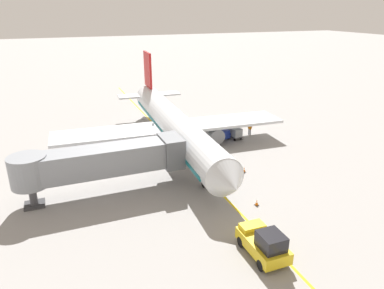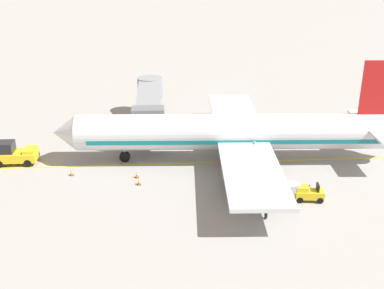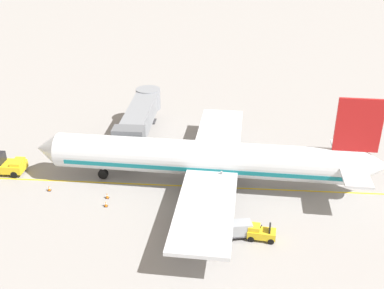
{
  "view_description": "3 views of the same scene",
  "coord_description": "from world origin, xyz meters",
  "px_view_note": "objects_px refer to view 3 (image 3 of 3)",
  "views": [
    {
      "loc": [
        14.05,
        41.11,
        17.09
      ],
      "look_at": [
        0.01,
        5.67,
        2.4
      ],
      "focal_mm": 33.24,
      "sensor_mm": 36.0,
      "label": 1
    },
    {
      "loc": [
        -44.66,
        7.63,
        20.45
      ],
      "look_at": [
        -0.86,
        4.65,
        2.47
      ],
      "focal_mm": 44.07,
      "sensor_mm": 36.0,
      "label": 2
    },
    {
      "loc": [
        -42.27,
        -1.65,
        25.76
      ],
      "look_at": [
        1.83,
        1.82,
        4.11
      ],
      "focal_mm": 42.99,
      "sensor_mm": 36.0,
      "label": 3
    }
  ],
  "objects_px": {
    "baggage_tug_lead": "(212,220)",
    "safety_cone_nose_left": "(49,188)",
    "jet_bridge": "(140,117)",
    "baggage_tug_trailing": "(261,233)",
    "pushback_tractor": "(3,164)",
    "ground_crew_wing_walker": "(210,248)",
    "baggage_cart_second_in_train": "(240,228)",
    "baggage_cart_front": "(204,228)",
    "safety_cone_nose_right": "(106,204)",
    "safety_cone_wing_tip": "(107,196)",
    "parked_airliner": "(207,159)"
  },
  "relations": [
    {
      "from": "ground_crew_wing_walker",
      "to": "safety_cone_nose_right",
      "type": "xyz_separation_m",
      "value": [
        6.92,
        10.71,
        -0.66
      ]
    },
    {
      "from": "pushback_tractor",
      "to": "safety_cone_nose_right",
      "type": "bearing_deg",
      "value": -113.84
    },
    {
      "from": "pushback_tractor",
      "to": "baggage_tug_trailing",
      "type": "height_order",
      "value": "pushback_tractor"
    },
    {
      "from": "pushback_tractor",
      "to": "safety_cone_nose_right",
      "type": "height_order",
      "value": "pushback_tractor"
    },
    {
      "from": "baggage_cart_second_in_train",
      "to": "safety_cone_nose_left",
      "type": "relative_size",
      "value": 5.05
    },
    {
      "from": "parked_airliner",
      "to": "jet_bridge",
      "type": "bearing_deg",
      "value": 41.02
    },
    {
      "from": "pushback_tractor",
      "to": "ground_crew_wing_walker",
      "type": "height_order",
      "value": "pushback_tractor"
    },
    {
      "from": "pushback_tractor",
      "to": "baggage_cart_front",
      "type": "xyz_separation_m",
      "value": [
        -9.87,
        -23.15,
        -0.15
      ]
    },
    {
      "from": "baggage_tug_lead",
      "to": "baggage_cart_front",
      "type": "xyz_separation_m",
      "value": [
        -1.61,
        0.66,
        0.24
      ]
    },
    {
      "from": "baggage_cart_front",
      "to": "jet_bridge",
      "type": "bearing_deg",
      "value": 25.55
    },
    {
      "from": "baggage_tug_lead",
      "to": "safety_cone_nose_left",
      "type": "relative_size",
      "value": 4.63
    },
    {
      "from": "safety_cone_nose_left",
      "to": "safety_cone_nose_right",
      "type": "height_order",
      "value": "same"
    },
    {
      "from": "baggage_tug_lead",
      "to": "ground_crew_wing_walker",
      "type": "bearing_deg",
      "value": 179.81
    },
    {
      "from": "baggage_cart_front",
      "to": "safety_cone_wing_tip",
      "type": "distance_m",
      "value": 11.74
    },
    {
      "from": "jet_bridge",
      "to": "baggage_tug_trailing",
      "type": "relative_size",
      "value": 6.12
    },
    {
      "from": "jet_bridge",
      "to": "baggage_tug_trailing",
      "type": "distance_m",
      "value": 24.08
    },
    {
      "from": "jet_bridge",
      "to": "baggage_cart_front",
      "type": "height_order",
      "value": "jet_bridge"
    },
    {
      "from": "pushback_tractor",
      "to": "baggage_tug_trailing",
      "type": "relative_size",
      "value": 1.68
    },
    {
      "from": "baggage_cart_second_in_train",
      "to": "safety_cone_wing_tip",
      "type": "distance_m",
      "value": 14.54
    },
    {
      "from": "parked_airliner",
      "to": "safety_cone_wing_tip",
      "type": "relative_size",
      "value": 63.26
    },
    {
      "from": "jet_bridge",
      "to": "baggage_cart_second_in_train",
      "type": "relative_size",
      "value": 5.4
    },
    {
      "from": "jet_bridge",
      "to": "pushback_tractor",
      "type": "bearing_deg",
      "value": 123.95
    },
    {
      "from": "baggage_tug_lead",
      "to": "safety_cone_nose_left",
      "type": "xyz_separation_m",
      "value": [
        4.92,
        17.43,
        -0.42
      ]
    },
    {
      "from": "baggage_cart_front",
      "to": "safety_cone_nose_right",
      "type": "relative_size",
      "value": 5.05
    },
    {
      "from": "ground_crew_wing_walker",
      "to": "safety_cone_wing_tip",
      "type": "relative_size",
      "value": 2.86
    },
    {
      "from": "parked_airliner",
      "to": "baggage_cart_front",
      "type": "bearing_deg",
      "value": -178.4
    },
    {
      "from": "baggage_tug_lead",
      "to": "safety_cone_wing_tip",
      "type": "height_order",
      "value": "baggage_tug_lead"
    },
    {
      "from": "baggage_tug_lead",
      "to": "baggage_cart_second_in_train",
      "type": "relative_size",
      "value": 0.92
    },
    {
      "from": "jet_bridge",
      "to": "baggage_tug_trailing",
      "type": "height_order",
      "value": "jet_bridge"
    },
    {
      "from": "jet_bridge",
      "to": "baggage_cart_front",
      "type": "xyz_separation_m",
      "value": [
        -19.26,
        -9.21,
        -2.51
      ]
    },
    {
      "from": "baggage_tug_trailing",
      "to": "baggage_cart_second_in_train",
      "type": "distance_m",
      "value": 1.88
    },
    {
      "from": "baggage_tug_trailing",
      "to": "safety_cone_wing_tip",
      "type": "distance_m",
      "value": 16.32
    },
    {
      "from": "baggage_tug_lead",
      "to": "safety_cone_wing_tip",
      "type": "bearing_deg",
      "value": 70.02
    },
    {
      "from": "baggage_tug_trailing",
      "to": "jet_bridge",
      "type": "bearing_deg",
      "value": 36.51
    },
    {
      "from": "baggage_cart_second_in_train",
      "to": "baggage_tug_trailing",
      "type": "bearing_deg",
      "value": -94.77
    },
    {
      "from": "safety_cone_nose_right",
      "to": "parked_airliner",
      "type": "bearing_deg",
      "value": -63.57
    },
    {
      "from": "baggage_tug_trailing",
      "to": "safety_cone_wing_tip",
      "type": "xyz_separation_m",
      "value": [
        5.57,
        15.33,
        -0.42
      ]
    },
    {
      "from": "baggage_tug_lead",
      "to": "ground_crew_wing_walker",
      "type": "height_order",
      "value": "ground_crew_wing_walker"
    },
    {
      "from": "baggage_tug_trailing",
      "to": "baggage_cart_front",
      "type": "xyz_separation_m",
      "value": [
        -0.03,
        5.03,
        0.24
      ]
    },
    {
      "from": "pushback_tractor",
      "to": "baggage_cart_second_in_train",
      "type": "bearing_deg",
      "value": -110.2
    },
    {
      "from": "ground_crew_wing_walker",
      "to": "jet_bridge",
      "type": "bearing_deg",
      "value": 24.03
    },
    {
      "from": "baggage_cart_front",
      "to": "parked_airliner",
      "type": "bearing_deg",
      "value": 1.6
    },
    {
      "from": "parked_airliner",
      "to": "baggage_tug_trailing",
      "type": "height_order",
      "value": "parked_airliner"
    },
    {
      "from": "parked_airliner",
      "to": "safety_cone_wing_tip",
      "type": "height_order",
      "value": "parked_airliner"
    },
    {
      "from": "safety_cone_wing_tip",
      "to": "ground_crew_wing_walker",
      "type": "bearing_deg",
      "value": -127.6
    },
    {
      "from": "baggage_tug_trailing",
      "to": "safety_cone_nose_left",
      "type": "relative_size",
      "value": 4.45
    },
    {
      "from": "baggage_tug_trailing",
      "to": "safety_cone_nose_right",
      "type": "bearing_deg",
      "value": 74.96
    },
    {
      "from": "jet_bridge",
      "to": "safety_cone_nose_left",
      "type": "xyz_separation_m",
      "value": [
        -12.72,
        7.57,
        -3.17
      ]
    },
    {
      "from": "jet_bridge",
      "to": "safety_cone_nose_right",
      "type": "relative_size",
      "value": 27.23
    },
    {
      "from": "safety_cone_nose_right",
      "to": "pushback_tractor",
      "type": "bearing_deg",
      "value": 66.16
    }
  ]
}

